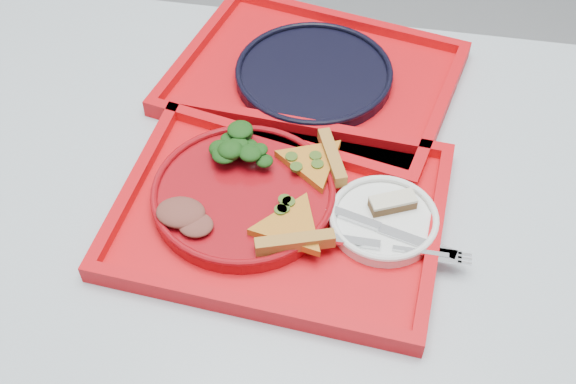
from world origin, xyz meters
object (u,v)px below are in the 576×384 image
Objects in this scene: tray_main at (281,213)px; navy_plate at (314,76)px; dinner_plate at (244,196)px; dessert_bar at (393,203)px; tray_far at (314,82)px.

tray_main is 1.73× the size of navy_plate.
dessert_bar is (0.21, 0.01, 0.01)m from dinner_plate.
dessert_bar is at bearing -60.42° from navy_plate.
tray_main is at bearing -10.30° from dinner_plate.
dessert_bar reaches higher than tray_main.
tray_far is 0.01m from navy_plate.
tray_main is 1.73× the size of dinner_plate.
dessert_bar is at bearing 12.59° from tray_main.
navy_plate is (0.06, 0.28, -0.00)m from dinner_plate.
tray_main and tray_far have the same top height.
navy_plate is (0.00, 0.29, 0.01)m from tray_main.
dessert_bar reaches higher than dinner_plate.
tray_main is at bearing 163.12° from dessert_bar.
navy_plate reaches higher than tray_far.
navy_plate is 3.79× the size of dessert_bar.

